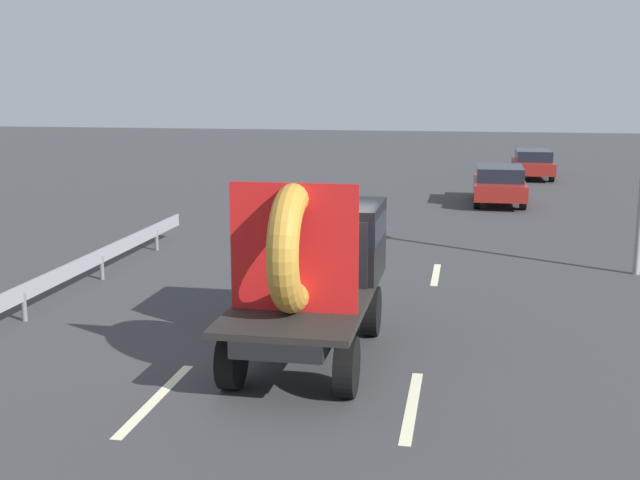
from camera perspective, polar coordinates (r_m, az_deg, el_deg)
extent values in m
plane|color=#38383A|center=(13.81, -1.70, -7.44)|extent=(120.00, 120.00, 0.00)
cylinder|color=black|center=(14.48, -3.04, -4.73)|extent=(0.28, 0.88, 0.88)
cylinder|color=black|center=(14.19, 3.67, -5.07)|extent=(0.28, 0.88, 0.88)
cylinder|color=black|center=(11.85, -6.32, -8.46)|extent=(0.28, 0.88, 0.88)
cylinder|color=black|center=(11.50, 1.92, -9.03)|extent=(0.28, 0.88, 0.88)
cube|color=black|center=(12.89, -0.82, -4.73)|extent=(1.30, 4.62, 0.25)
cube|color=black|center=(14.02, 0.28, -0.06)|extent=(2.00, 1.87, 1.35)
cube|color=black|center=(13.91, 0.25, 1.10)|extent=(2.02, 1.77, 0.44)
cube|color=black|center=(11.97, -1.70, -5.14)|extent=(2.00, 2.76, 0.10)
cube|color=black|center=(13.08, -0.49, -1.00)|extent=(1.80, 0.08, 1.10)
torus|color=#B7842D|center=(11.58, -1.89, -0.58)|extent=(0.46, 1.91, 1.91)
cube|color=red|center=(11.58, -1.89, -0.58)|extent=(1.90, 0.03, 1.91)
cylinder|color=black|center=(31.43, 11.13, 3.57)|extent=(0.22, 0.65, 0.65)
cylinder|color=black|center=(31.48, 14.00, 3.46)|extent=(0.22, 0.65, 0.65)
cylinder|color=black|center=(28.74, 11.17, 2.86)|extent=(0.22, 0.65, 0.65)
cylinder|color=black|center=(28.80, 14.30, 2.74)|extent=(0.22, 0.65, 0.65)
cube|color=maroon|center=(30.06, 12.67, 3.70)|extent=(1.82, 4.24, 0.56)
cube|color=black|center=(29.90, 12.72, 4.68)|extent=(1.64, 2.37, 0.50)
cube|color=gray|center=(17.30, -17.70, -2.22)|extent=(0.06, 13.04, 0.32)
cylinder|color=slate|center=(16.00, -20.38, -4.50)|extent=(0.10, 0.10, 0.55)
cylinder|color=slate|center=(18.77, -15.32, -1.91)|extent=(0.10, 0.10, 0.55)
cylinder|color=slate|center=(21.68, -11.60, 0.00)|extent=(0.10, 0.10, 0.55)
cube|color=beige|center=(11.78, -11.63, -11.03)|extent=(0.16, 2.69, 0.01)
cube|color=beige|center=(19.09, -2.59, -2.13)|extent=(0.16, 2.90, 0.01)
cube|color=beige|center=(11.39, 6.57, -11.67)|extent=(0.16, 2.53, 0.01)
cube|color=beige|center=(18.80, 8.27, -2.45)|extent=(0.16, 2.15, 0.01)
cylinder|color=black|center=(39.62, 13.71, 5.00)|extent=(0.21, 0.61, 0.61)
cylinder|color=black|center=(39.73, 15.88, 4.90)|extent=(0.21, 0.61, 0.61)
cylinder|color=black|center=(37.06, 13.92, 4.57)|extent=(0.21, 0.61, 0.61)
cylinder|color=black|center=(37.18, 16.23, 4.47)|extent=(0.21, 0.61, 0.61)
cube|color=maroon|center=(38.36, 14.95, 5.14)|extent=(1.73, 4.03, 0.53)
cube|color=black|center=(38.22, 15.00, 5.87)|extent=(1.56, 2.26, 0.48)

